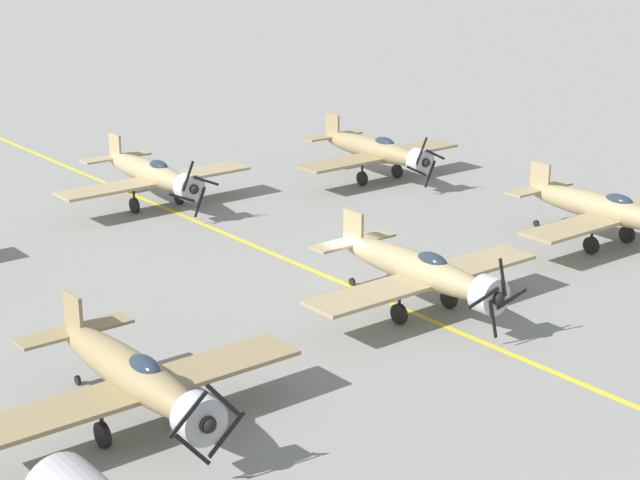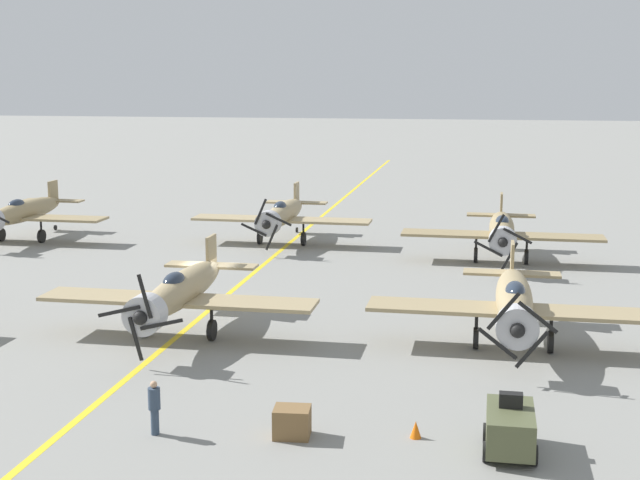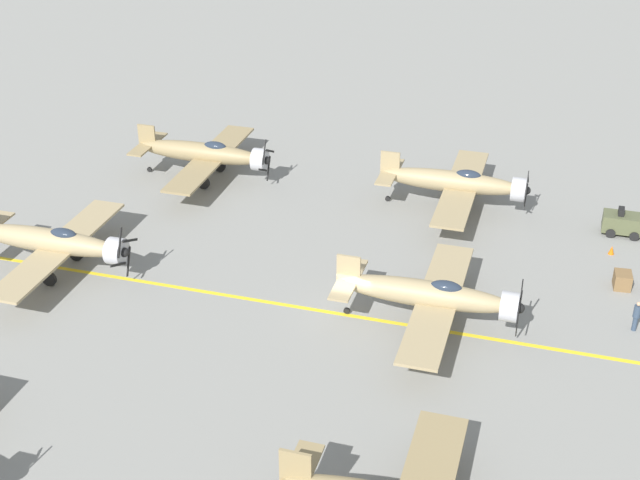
# 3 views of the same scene
# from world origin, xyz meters

# --- Properties ---
(ground_plane) EXTENTS (400.00, 400.00, 0.00)m
(ground_plane) POSITION_xyz_m (0.00, 0.00, 0.00)
(ground_plane) COLOR gray
(taxiway_stripe) EXTENTS (0.30, 160.00, 0.01)m
(taxiway_stripe) POSITION_xyz_m (0.00, 0.00, 0.00)
(taxiway_stripe) COLOR yellow
(taxiway_stripe) RESTS_ON ground
(airplane_near_center) EXTENTS (12.00, 9.98, 3.68)m
(airplane_near_center) POSITION_xyz_m (0.40, -17.61, 2.01)
(airplane_near_center) COLOR tan
(airplane_near_center) RESTS_ON ground
(airplane_mid_center) EXTENTS (12.00, 9.98, 3.76)m
(airplane_mid_center) POSITION_xyz_m (-0.15, 4.44, 2.01)
(airplane_mid_center) COLOR tan
(airplane_mid_center) RESTS_ON ground
(airplane_mid_left) EXTENTS (12.00, 9.98, 3.65)m
(airplane_mid_left) POSITION_xyz_m (-14.28, 3.56, 2.01)
(airplane_mid_left) COLOR tan
(airplane_mid_left) RESTS_ON ground
(airplane_near_left) EXTENTS (12.00, 9.98, 3.65)m
(airplane_near_left) POSITION_xyz_m (-14.01, -14.17, 2.01)
(airplane_near_left) COLOR #948057
(airplane_near_left) RESTS_ON ground
(airplane_mid_right) EXTENTS (12.00, 9.98, 3.65)m
(airplane_mid_right) POSITION_xyz_m (14.86, 6.32, 2.01)
(airplane_mid_right) COLOR #927D55
(airplane_mid_right) RESTS_ON ground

